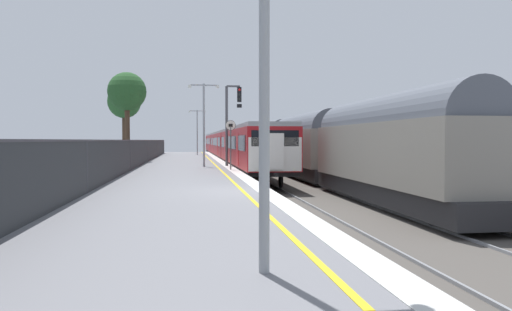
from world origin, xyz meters
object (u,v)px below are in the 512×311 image
freight_train_adjacent_track (305,144)px  platform_lamp_far (197,128)px  background_tree_centre (124,103)px  speed_limit_sign (231,138)px  platform_lamp_mid (204,117)px  platform_lamp_near (264,49)px  background_tree_left (128,93)px  commuter_train_at_platform (228,144)px  signal_gantry (231,116)px

freight_train_adjacent_track → platform_lamp_far: size_ratio=8.30×
freight_train_adjacent_track → background_tree_centre: (-14.34, 13.55, 3.78)m
speed_limit_sign → background_tree_centre: size_ratio=0.41×
platform_lamp_mid → platform_lamp_far: bearing=90.0°
platform_lamp_near → platform_lamp_mid: bearing=90.0°
platform_lamp_near → background_tree_centre: (-7.05, 41.17, 2.36)m
background_tree_centre → platform_lamp_near: bearing=-80.3°
platform_lamp_mid → platform_lamp_far: 25.56m
speed_limit_sign → background_tree_centre: 21.35m
background_tree_left → platform_lamp_mid: bearing=-55.5°
speed_limit_sign → background_tree_centre: (-8.49, 19.29, 3.42)m
commuter_train_at_platform → background_tree_left: 16.72m
background_tree_left → commuter_train_at_platform: bearing=55.6°
commuter_train_at_platform → platform_lamp_far: bearing=131.7°
speed_limit_sign → background_tree_left: size_ratio=0.40×
signal_gantry → platform_lamp_far: signal_gantry is taller
speed_limit_sign → platform_lamp_near: bearing=-93.8°
background_tree_left → background_tree_centre: size_ratio=1.04×
signal_gantry → background_tree_centre: background_tree_centre is taller
signal_gantry → platform_lamp_mid: platform_lamp_mid is taller
platform_lamp_near → background_tree_left: (-5.85, 34.09, 2.64)m
freight_train_adjacent_track → signal_gantry: 5.99m
platform_lamp_mid → platform_lamp_far: (-0.00, 25.56, -0.08)m
signal_gantry → background_tree_centre: size_ratio=0.77×
freight_train_adjacent_track → background_tree_centre: size_ratio=6.26×
platform_lamp_near → background_tree_left: size_ratio=0.67×
commuter_train_at_platform → speed_limit_sign: commuter_train_at_platform is taller
signal_gantry → background_tree_centre: (-8.85, 15.03, 1.91)m
signal_gantry → platform_lamp_near: 26.20m
background_tree_centre → signal_gantry: bearing=-59.5°
signal_gantry → background_tree_left: size_ratio=0.75×
signal_gantry → platform_lamp_mid: size_ratio=1.00×
platform_lamp_far → background_tree_left: size_ratio=0.73×
platform_lamp_mid → background_tree_centre: background_tree_centre is taller
speed_limit_sign → platform_lamp_mid: size_ratio=0.53×
freight_train_adjacent_track → platform_lamp_near: bearing=-104.8°
speed_limit_sign → platform_lamp_mid: platform_lamp_mid is taller
background_tree_left → speed_limit_sign: bearing=-59.2°
platform_lamp_near → background_tree_centre: background_tree_centre is taller
platform_lamp_mid → background_tree_centre: size_ratio=0.78×
freight_train_adjacent_track → speed_limit_sign: bearing=-135.5°
background_tree_centre → freight_train_adjacent_track: bearing=-43.4°
freight_train_adjacent_track → platform_lamp_near: size_ratio=9.05×
background_tree_left → signal_gantry: bearing=-46.1°
commuter_train_at_platform → signal_gantry: bearing=-94.0°
platform_lamp_near → platform_lamp_far: bearing=90.0°
signal_gantry → platform_lamp_mid: bearing=-162.0°
commuter_train_at_platform → freight_train_adjacent_track: freight_train_adjacent_track is taller
platform_lamp_near → background_tree_left: background_tree_left is taller
speed_limit_sign → platform_lamp_far: (-1.43, 29.23, 1.29)m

